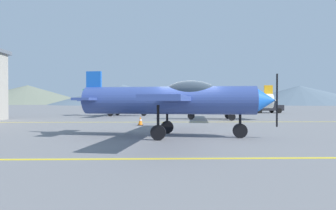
{
  "coord_description": "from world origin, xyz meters",
  "views": [
    {
      "loc": [
        -1.18,
        -12.26,
        1.52
      ],
      "look_at": [
        -0.51,
        14.0,
        1.2
      ],
      "focal_mm": 30.02,
      "sensor_mm": 36.0,
      "label": 1
    }
  ],
  "objects_px": {
    "airplane_mid": "(223,100)",
    "airplane_near": "(175,99)",
    "airplane_far": "(119,101)",
    "car_sedan": "(266,107)",
    "airplane_back": "(185,101)",
    "traffic_cone_front": "(140,121)"
  },
  "relations": [
    {
      "from": "airplane_near",
      "to": "car_sedan",
      "type": "distance_m",
      "value": 28.47
    },
    {
      "from": "airplane_near",
      "to": "airplane_back",
      "type": "height_order",
      "value": "same"
    },
    {
      "from": "airplane_far",
      "to": "airplane_back",
      "type": "distance_m",
      "value": 13.18
    },
    {
      "from": "airplane_near",
      "to": "airplane_far",
      "type": "height_order",
      "value": "same"
    },
    {
      "from": "airplane_mid",
      "to": "airplane_far",
      "type": "distance_m",
      "value": 11.78
    },
    {
      "from": "airplane_far",
      "to": "traffic_cone_front",
      "type": "relative_size",
      "value": 16.31
    },
    {
      "from": "airplane_near",
      "to": "airplane_mid",
      "type": "distance_m",
      "value": 12.39
    },
    {
      "from": "airplane_back",
      "to": "car_sedan",
      "type": "relative_size",
      "value": 2.12
    },
    {
      "from": "airplane_back",
      "to": "airplane_near",
      "type": "bearing_deg",
      "value": -95.69
    },
    {
      "from": "car_sedan",
      "to": "traffic_cone_front",
      "type": "height_order",
      "value": "car_sedan"
    },
    {
      "from": "airplane_mid",
      "to": "airplane_near",
      "type": "bearing_deg",
      "value": -112.09
    },
    {
      "from": "airplane_mid",
      "to": "car_sedan",
      "type": "bearing_deg",
      "value": 57.32
    },
    {
      "from": "airplane_mid",
      "to": "car_sedan",
      "type": "relative_size",
      "value": 2.12
    },
    {
      "from": "airplane_far",
      "to": "car_sedan",
      "type": "bearing_deg",
      "value": 20.84
    },
    {
      "from": "airplane_far",
      "to": "airplane_back",
      "type": "relative_size",
      "value": 1.0
    },
    {
      "from": "airplane_mid",
      "to": "airplane_back",
      "type": "xyz_separation_m",
      "value": [
        -1.82,
        17.08,
        0.0
      ]
    },
    {
      "from": "airplane_near",
      "to": "airplane_far",
      "type": "relative_size",
      "value": 1.0
    },
    {
      "from": "airplane_far",
      "to": "car_sedan",
      "type": "height_order",
      "value": "airplane_far"
    },
    {
      "from": "airplane_near",
      "to": "airplane_mid",
      "type": "xyz_separation_m",
      "value": [
        4.66,
        11.48,
        0.0
      ]
    },
    {
      "from": "airplane_far",
      "to": "traffic_cone_front",
      "type": "bearing_deg",
      "value": -75.36
    },
    {
      "from": "airplane_near",
      "to": "airplane_back",
      "type": "bearing_deg",
      "value": 84.31
    },
    {
      "from": "airplane_far",
      "to": "airplane_back",
      "type": "bearing_deg",
      "value": 52.86
    }
  ]
}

